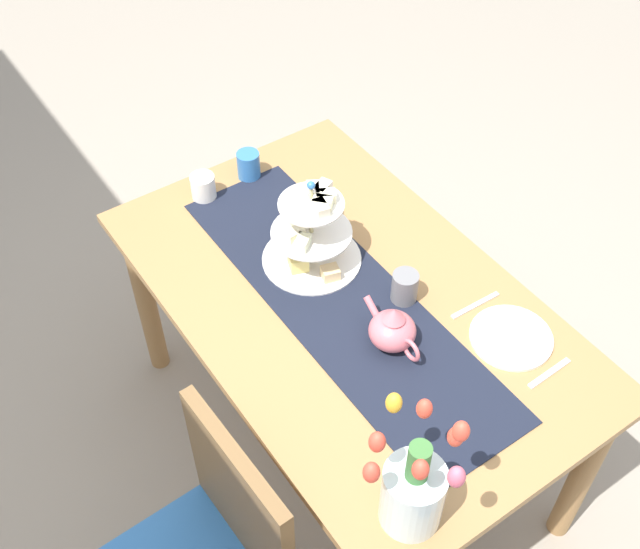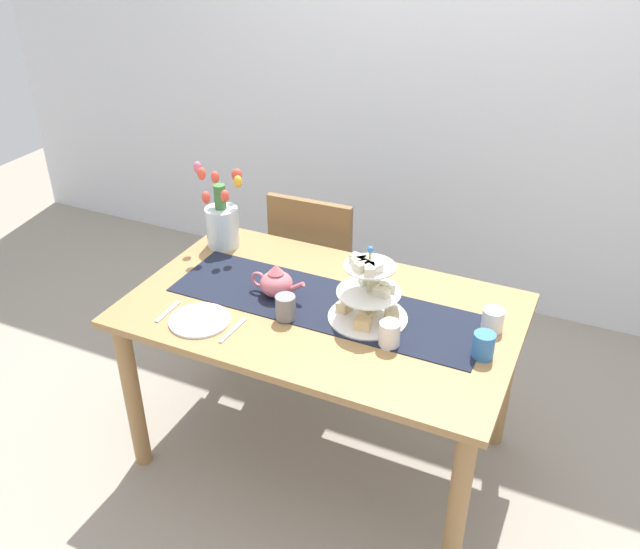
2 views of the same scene
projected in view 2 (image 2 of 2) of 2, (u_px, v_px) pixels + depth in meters
ground_plane at (322, 449)px, 2.98m from camera, size 8.00×8.00×0.00m
room_wall_rear at (446, 73)px, 3.54m from camera, size 6.00×0.08×2.60m
dining_table at (322, 331)px, 2.66m from camera, size 1.49×0.91×0.75m
chair_left at (319, 266)px, 3.38m from camera, size 0.43×0.43×0.91m
table_runner at (325, 304)px, 2.62m from camera, size 1.24×0.36×0.00m
tiered_cake_stand at (369, 295)px, 2.48m from camera, size 0.30×0.30×0.30m
teapot at (276, 283)px, 2.64m from camera, size 0.24×0.13×0.14m
tulip_vase at (222, 219)px, 2.98m from camera, size 0.25×0.24×0.39m
cream_jug at (493, 320)px, 2.45m from camera, size 0.08×0.08×0.08m
dinner_plate_left at (200, 320)px, 2.51m from camera, size 0.23×0.23×0.01m
fork_left at (168, 312)px, 2.57m from camera, size 0.02×0.15×0.01m
knife_left at (233, 330)px, 2.46m from camera, size 0.02×0.17×0.01m
mug_grey at (285, 307)px, 2.51m from camera, size 0.08×0.08×0.09m
mug_white_text at (390, 334)px, 2.37m from camera, size 0.08×0.08×0.09m
mug_orange at (484, 345)px, 2.31m from camera, size 0.08×0.08×0.09m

